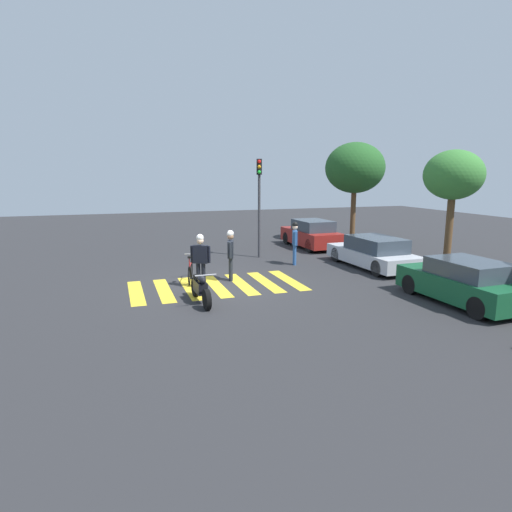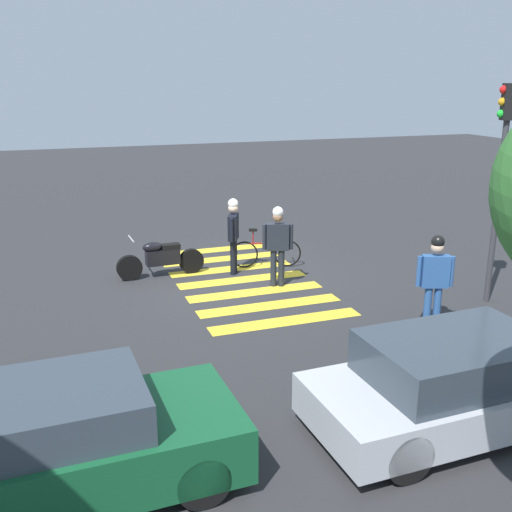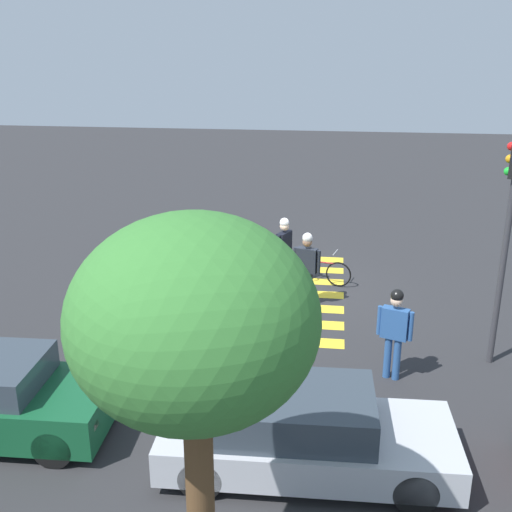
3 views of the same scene
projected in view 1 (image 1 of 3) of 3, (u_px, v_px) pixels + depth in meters
The scene contains 13 objects.
ground_plane at pixel (217, 286), 14.91m from camera, with size 60.00×60.00×0.00m, color #2B2B2D.
police_motorcycle at pixel (201, 288), 12.92m from camera, with size 2.11×0.62×1.02m.
leaning_bicycle at pixel (190, 272), 15.42m from camera, with size 1.73×0.57×1.00m.
officer_on_foot at pixel (231, 251), 15.49m from camera, with size 0.66×0.34×1.85m.
officer_by_motorcycle at pixel (200, 257), 14.50m from camera, with size 0.40×0.63×1.85m.
pedestrian_bystander at pixel (295, 240), 18.21m from camera, with size 0.65×0.36×1.85m.
crosswalk_stripes at pixel (217, 286), 14.91m from camera, with size 3.10×5.85×0.01m.
car_maroon_wagon at pixel (311, 234), 22.63m from camera, with size 4.09×1.86×1.46m.
car_silver_sedan at pixel (373, 253), 17.75m from camera, with size 4.46×1.94×1.29m.
car_green_compact at pixel (464, 282), 12.83m from camera, with size 3.96×1.89×1.34m.
traffic_light_pole at pixel (259, 193), 19.46m from camera, with size 0.36×0.31×4.49m.
street_tree_near at pixel (355, 168), 24.12m from camera, with size 3.32×3.32×5.57m.
street_tree_mid at pixel (454, 176), 17.21m from camera, with size 2.33×2.33×4.78m.
Camera 1 is at (14.15, -3.26, 3.83)m, focal length 30.17 mm.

